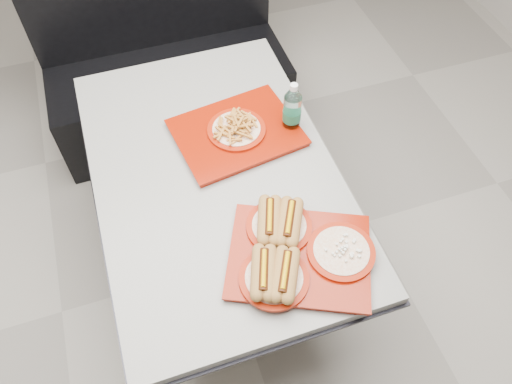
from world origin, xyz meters
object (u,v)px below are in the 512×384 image
object	(u,v)px
tray_far	(237,131)
diner_table	(217,196)
water_bottle	(292,110)
booth_bench	(166,65)
tray_near	(294,252)

from	to	relation	value
tray_far	diner_table	bearing A→B (deg)	-132.84
diner_table	tray_far	xyz separation A→B (m)	(0.13, 0.15, 0.19)
diner_table	tray_far	bearing A→B (deg)	47.16
tray_far	water_bottle	size ratio (longest dim) A/B	2.26
booth_bench	tray_near	world-z (taller)	booth_bench
tray_far	water_bottle	distance (m)	0.23
diner_table	booth_bench	world-z (taller)	booth_bench
tray_near	tray_far	world-z (taller)	tray_near
tray_near	diner_table	bearing A→B (deg)	108.62
booth_bench	tray_far	size ratio (longest dim) A/B	2.57
diner_table	tray_near	xyz separation A→B (m)	(0.15, -0.45, 0.20)
tray_near	tray_far	bearing A→B (deg)	91.50
tray_far	water_bottle	world-z (taller)	water_bottle
diner_table	water_bottle	xyz separation A→B (m)	(0.35, 0.11, 0.27)
diner_table	booth_bench	bearing A→B (deg)	90.00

